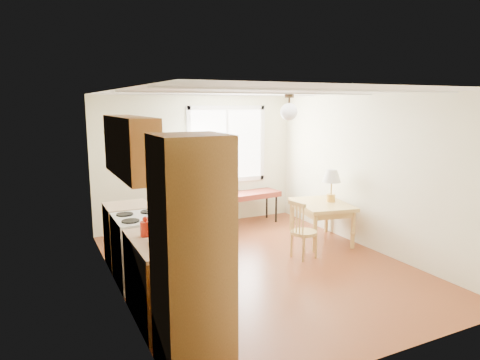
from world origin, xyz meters
TOP-DOWN VIEW (x-y plane):
  - room_shell at (0.00, 0.00)m, footprint 4.60×5.60m
  - kitchen_run at (-1.72, -0.63)m, footprint 0.65×3.40m
  - window_unit at (0.60, 2.47)m, footprint 1.64×0.05m
  - pendant_light at (0.70, 0.40)m, footprint 0.26×0.26m
  - refrigerator at (-0.10, 1.76)m, footprint 0.79×0.79m
  - bench at (0.86, 2.12)m, footprint 1.38×0.61m
  - dining_table at (1.50, 0.56)m, footprint 1.01×1.22m
  - chair at (0.70, 0.02)m, footprint 0.41×0.40m
  - table_lamp at (1.69, 0.57)m, footprint 0.32×0.32m
  - coffee_maker at (-1.72, -0.94)m, footprint 0.18×0.22m
  - kettle at (-1.81, -0.64)m, footprint 0.12×0.12m

SIDE VIEW (x-z plane):
  - chair at x=0.70m, z-range 0.06..0.95m
  - bench at x=0.86m, z-range 0.24..0.86m
  - dining_table at x=1.50m, z-range 0.24..0.92m
  - kitchen_run at x=-1.72m, z-range -0.26..1.94m
  - refrigerator at x=-0.10m, z-range 0.00..1.77m
  - kettle at x=-1.81m, z-range 0.88..1.10m
  - coffee_maker at x=-1.72m, z-range 0.86..1.18m
  - table_lamp at x=1.69m, z-range 0.81..1.36m
  - room_shell at x=0.00m, z-range -0.06..2.56m
  - window_unit at x=0.60m, z-range 0.79..2.31m
  - pendant_light at x=0.70m, z-range 2.04..2.44m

